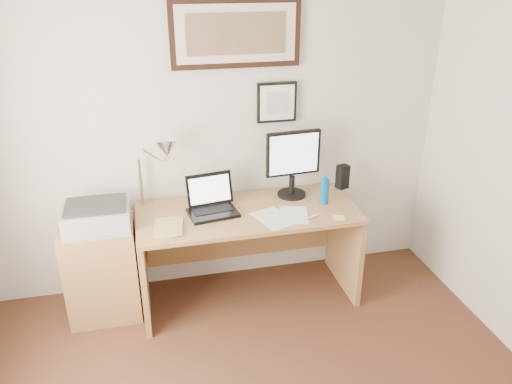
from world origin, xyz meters
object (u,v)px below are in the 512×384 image
object	(u,v)px
desk	(246,234)
laptop	(212,204)
side_cabinet	(102,270)
printer	(97,216)
water_bottle	(324,191)
book	(154,228)
lcd_monitor	(293,161)

from	to	relation	value
desk	laptop	bearing A→B (deg)	-172.31
side_cabinet	printer	bearing A→B (deg)	-52.45
water_bottle	desk	distance (m)	0.68
water_bottle	book	world-z (taller)	water_bottle
water_bottle	printer	xyz separation A→B (m)	(-1.63, 0.02, -0.03)
water_bottle	book	size ratio (longest dim) A/B	0.73
desk	lcd_monitor	size ratio (longest dim) A/B	3.08
side_cabinet	lcd_monitor	size ratio (longest dim) A/B	1.40
side_cabinet	laptop	world-z (taller)	laptop
printer	book	bearing A→B (deg)	-21.87
water_bottle	desk	xyz separation A→B (m)	(-0.58, 0.08, -0.33)
side_cabinet	laptop	bearing A→B (deg)	0.06
laptop	lcd_monitor	distance (m)	0.70
side_cabinet	lcd_monitor	world-z (taller)	lcd_monitor
laptop	printer	distance (m)	0.80
book	printer	xyz separation A→B (m)	(-0.37, 0.15, 0.06)
desk	side_cabinet	bearing A→B (deg)	-178.11
side_cabinet	printer	xyz separation A→B (m)	(0.02, -0.03, 0.45)
side_cabinet	book	bearing A→B (deg)	-24.07
book	printer	bearing A→B (deg)	158.13
book	printer	distance (m)	0.41
water_bottle	lcd_monitor	bearing A→B (deg)	137.67
water_bottle	laptop	bearing A→B (deg)	176.59
lcd_monitor	printer	bearing A→B (deg)	-173.84
desk	printer	size ratio (longest dim) A/B	3.64
book	desk	distance (m)	0.75
side_cabinet	water_bottle	bearing A→B (deg)	-1.70
side_cabinet	desk	xyz separation A→B (m)	(1.07, 0.04, 0.15)
laptop	desk	bearing A→B (deg)	7.69
desk	printer	world-z (taller)	printer
lcd_monitor	side_cabinet	bearing A→B (deg)	-174.93
book	printer	size ratio (longest dim) A/B	0.59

